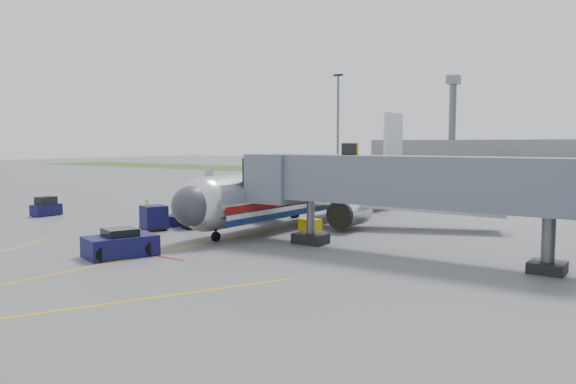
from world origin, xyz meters
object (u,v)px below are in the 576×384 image
Objects in this scene: airliner at (317,191)px; baggage_tug at (46,207)px; pushback_tug at (120,244)px; belt_loader at (182,218)px; ramp_worker at (147,208)px.

airliner is 13.53× the size of baggage_tug.
baggage_tug reaches higher than pushback_tug.
belt_loader is 2.77× the size of ramp_worker.
airliner reaches higher than belt_loader.
airliner is 12.09m from belt_loader.
pushback_tug is at bearing -59.80° from belt_loader.
ramp_worker is (-14.30, -7.22, -1.85)m from airliner.
airliner is 8.09× the size of belt_loader.
pushback_tug is at bearing -75.47° from ramp_worker.
ramp_worker is (-13.17, 13.30, 0.08)m from pushback_tug.
baggage_tug is 0.60× the size of belt_loader.
pushback_tug is at bearing -93.13° from airliner.
airliner is at bearing -3.39° from ramp_worker.
pushback_tug is 22.86m from baggage_tug.
baggage_tug reaches higher than ramp_worker.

